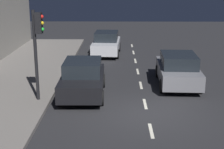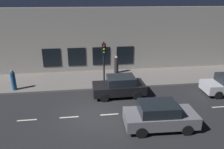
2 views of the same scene
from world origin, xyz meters
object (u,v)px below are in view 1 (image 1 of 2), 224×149
parked_car_2 (178,69)px  parked_car_0 (83,78)px  traffic_light (38,38)px  parked_car_1 (106,43)px

parked_car_2 → parked_car_0: bearing=-158.1°
parked_car_0 → traffic_light: bearing=30.0°
traffic_light → parked_car_1: 10.09m
traffic_light → parked_car_1: size_ratio=0.93×
traffic_light → parked_car_1: bearing=-104.4°
parked_car_1 → parked_car_2: size_ratio=0.95×
parked_car_1 → parked_car_2: (-3.73, 6.97, 0.00)m
parked_car_1 → parked_car_2: bearing=121.2°
traffic_light → parked_car_0: (-1.68, -1.00, -1.97)m
parked_car_1 → parked_car_0: bearing=87.8°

